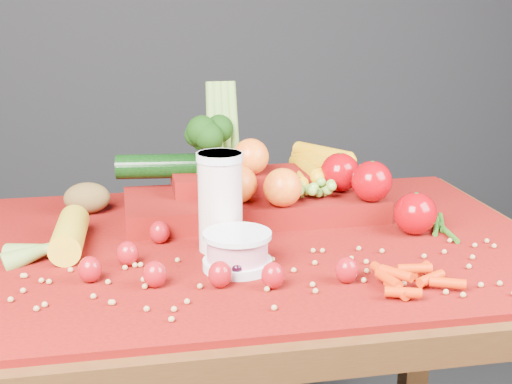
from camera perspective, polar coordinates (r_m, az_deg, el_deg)
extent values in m
cube|color=#381C0C|center=(1.34, 0.16, -5.38)|extent=(1.10, 0.80, 0.05)
cube|color=#381C0C|center=(1.79, -17.72, -13.62)|extent=(0.06, 0.06, 0.70)
cube|color=#381C0C|center=(1.92, 12.65, -11.18)|extent=(0.06, 0.06, 0.70)
cube|color=#6D0E03|center=(1.33, 0.17, -4.13)|extent=(1.05, 0.75, 0.01)
cylinder|color=beige|center=(1.26, -2.88, -0.81)|extent=(0.08, 0.08, 0.18)
cylinder|color=silver|center=(1.23, -2.93, 2.83)|extent=(0.08, 0.08, 0.01)
cylinder|color=silver|center=(1.20, -1.49, -5.77)|extent=(0.12, 0.12, 0.02)
cylinder|color=#CD8192|center=(1.18, -1.51, -4.34)|extent=(0.10, 0.10, 0.05)
cylinder|color=silver|center=(1.18, -1.51, -3.45)|extent=(0.11, 0.11, 0.01)
ellipsoid|color=#9C0B09|center=(1.22, -10.24, -4.86)|extent=(0.04, 0.04, 0.04)
cone|color=#0C4514|center=(1.21, -10.29, -3.96)|extent=(0.03, 0.03, 0.01)
ellipsoid|color=#9C0B09|center=(1.17, -13.14, -6.05)|extent=(0.04, 0.04, 0.04)
cone|color=#0C4514|center=(1.16, -13.21, -5.11)|extent=(0.03, 0.03, 0.01)
ellipsoid|color=#9C0B09|center=(1.13, -8.10, -6.53)|extent=(0.04, 0.04, 0.04)
cone|color=#0C4514|center=(1.12, -8.14, -5.57)|extent=(0.03, 0.03, 0.01)
ellipsoid|color=#9C0B09|center=(1.12, -2.90, -6.60)|extent=(0.04, 0.04, 0.04)
cone|color=#0C4514|center=(1.11, -2.91, -5.63)|extent=(0.03, 0.03, 0.01)
ellipsoid|color=#9C0B09|center=(1.11, 1.36, -6.69)|extent=(0.04, 0.04, 0.04)
cone|color=#0C4514|center=(1.11, 1.36, -5.72)|extent=(0.03, 0.03, 0.01)
ellipsoid|color=#9C0B09|center=(1.14, 7.27, -6.20)|extent=(0.04, 0.04, 0.04)
cone|color=#0C4514|center=(1.14, 7.31, -5.24)|extent=(0.03, 0.03, 0.01)
ellipsoid|color=#9C0B09|center=(1.32, -7.72, -3.20)|extent=(0.04, 0.04, 0.04)
cone|color=#0C4514|center=(1.31, -7.75, -2.35)|extent=(0.03, 0.03, 0.01)
ellipsoid|color=#9C0B09|center=(1.28, -14.78, -4.14)|extent=(0.04, 0.04, 0.04)
cone|color=#0C4514|center=(1.28, -14.84, -3.28)|extent=(0.03, 0.03, 0.01)
cylinder|color=gold|center=(1.32, -14.68, -3.29)|extent=(0.06, 0.18, 0.06)
ellipsoid|color=brown|center=(1.52, -13.37, -0.48)|extent=(0.10, 0.07, 0.07)
cube|color=#6D0E03|center=(1.46, -0.20, -1.05)|extent=(0.52, 0.22, 0.04)
cube|color=#6D0E03|center=(1.50, -1.32, 0.92)|extent=(0.28, 0.12, 0.03)
sphere|color=#8A0005|center=(1.42, 9.24, 0.85)|extent=(0.08, 0.08, 0.08)
sphere|color=#8A0005|center=(1.38, 12.63, -1.68)|extent=(0.08, 0.08, 0.08)
sphere|color=#8A0005|center=(1.48, 6.73, 1.57)|extent=(0.08, 0.08, 0.08)
sphere|color=red|center=(1.39, -1.44, 0.63)|extent=(0.08, 0.08, 0.08)
sphere|color=red|center=(1.37, 2.15, 0.36)|extent=(0.08, 0.08, 0.08)
sphere|color=red|center=(1.47, -0.43, 2.84)|extent=(0.08, 0.08, 0.08)
cylinder|color=#C98E10|center=(1.54, 3.35, 1.33)|extent=(0.06, 0.17, 0.04)
cylinder|color=#C98E10|center=(1.54, 4.08, 1.91)|extent=(0.04, 0.17, 0.04)
cylinder|color=#C98E10|center=(1.54, 4.81, 2.48)|extent=(0.07, 0.17, 0.04)
cylinder|color=#C98E10|center=(1.54, 5.35, 3.04)|extent=(0.10, 0.16, 0.04)
cylinder|color=#3F662D|center=(1.48, -4.01, 2.28)|extent=(0.04, 0.04, 0.04)
cylinder|color=olive|center=(1.51, -3.59, 4.61)|extent=(0.03, 0.06, 0.22)
cylinder|color=olive|center=(1.51, -2.98, 4.64)|extent=(0.02, 0.06, 0.22)
cylinder|color=olive|center=(1.51, -2.38, 4.66)|extent=(0.02, 0.06, 0.22)
cylinder|color=olive|center=(1.51, -1.78, 4.69)|extent=(0.03, 0.06, 0.22)
cylinder|color=black|center=(1.51, -6.83, 2.08)|extent=(0.23, 0.08, 0.05)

